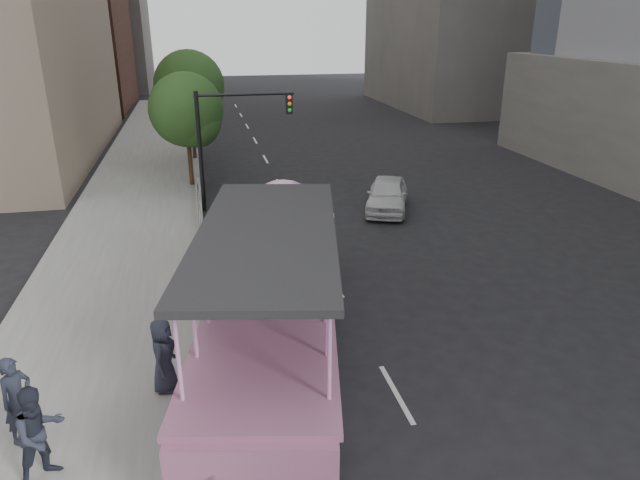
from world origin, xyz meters
TOP-DOWN VIEW (x-y plane):
  - ground at (0.00, 0.00)m, footprint 160.00×160.00m
  - sidewalk at (-5.75, 10.00)m, footprint 5.50×80.00m
  - kerb_wall at (-3.12, 2.00)m, footprint 0.24×30.00m
  - guardrail at (-3.12, 2.00)m, footprint 0.07×22.00m
  - duck_boat at (-1.39, 0.56)m, footprint 4.89×11.68m
  - car at (5.06, 10.89)m, footprint 3.17×4.58m
  - pedestrian_near at (-6.67, -2.22)m, footprint 0.73×0.78m
  - pedestrian_mid at (-6.01, -3.38)m, footprint 1.15×1.13m
  - pedestrian_far at (-4.04, -1.14)m, footprint 0.73×0.94m
  - parking_sign at (-3.00, 3.00)m, footprint 0.09×0.62m
  - traffic_signal at (-1.70, 12.50)m, footprint 4.20×0.32m
  - street_tree_near at (-3.30, 15.93)m, footprint 3.52×3.52m
  - street_tree_far at (-3.10, 21.93)m, footprint 3.97×3.97m
  - midrise_stone_b at (-16.00, 64.00)m, footprint 16.00×14.00m

SIDE VIEW (x-z plane):
  - ground at x=0.00m, z-range 0.00..0.00m
  - sidewalk at x=-5.75m, z-range 0.00..0.30m
  - kerb_wall at x=-3.12m, z-range 0.30..0.66m
  - car at x=5.06m, z-range 0.00..1.45m
  - guardrail at x=-3.12m, z-range 0.79..1.50m
  - pedestrian_far at x=-4.04m, z-range 0.30..2.01m
  - pedestrian_near at x=-6.67m, z-range 0.30..2.09m
  - pedestrian_mid at x=-6.01m, z-range 0.30..2.17m
  - duck_boat at x=-1.39m, z-range -0.49..3.29m
  - parking_sign at x=-3.00m, z-range 0.35..3.09m
  - traffic_signal at x=-1.70m, z-range 0.90..6.10m
  - street_tree_near at x=-3.30m, z-range 0.96..6.68m
  - street_tree_far at x=-3.10m, z-range 1.08..7.53m
  - midrise_stone_b at x=-16.00m, z-range 0.00..20.00m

